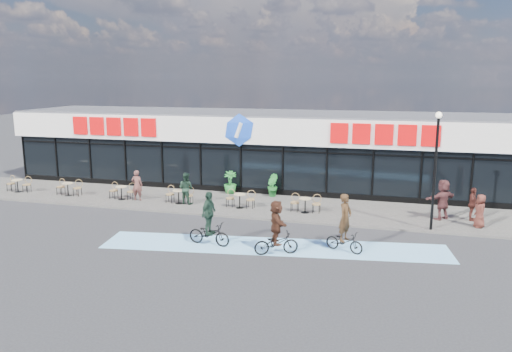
{
  "coord_description": "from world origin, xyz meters",
  "views": [
    {
      "loc": [
        8.44,
        -20.32,
        6.8
      ],
      "look_at": [
        1.88,
        3.5,
        1.85
      ],
      "focal_mm": 35.0,
      "sensor_mm": 36.0,
      "label": 1
    }
  ],
  "objects_px": {
    "lamp_post": "(436,161)",
    "pedestrian_c": "(443,199)",
    "bistro_set_0": "(19,184)",
    "pedestrian_b": "(472,204)",
    "patron_right": "(186,188)",
    "pedestrian_a": "(480,211)",
    "potted_plant_mid": "(272,187)",
    "patron_left": "(137,185)",
    "cyclist_b": "(345,231)",
    "potted_plant_right": "(272,185)",
    "cyclist_a": "(276,231)",
    "potted_plant_left": "(230,182)"
  },
  "relations": [
    {
      "from": "potted_plant_mid",
      "to": "cyclist_b",
      "type": "distance_m",
      "value": 9.21
    },
    {
      "from": "cyclist_b",
      "to": "pedestrian_c",
      "type": "bearing_deg",
      "value": 53.45
    },
    {
      "from": "patron_left",
      "to": "lamp_post",
      "type": "bearing_deg",
      "value": 168.3
    },
    {
      "from": "lamp_post",
      "to": "potted_plant_mid",
      "type": "relative_size",
      "value": 4.9
    },
    {
      "from": "patron_right",
      "to": "potted_plant_left",
      "type": "bearing_deg",
      "value": -106.84
    },
    {
      "from": "patron_right",
      "to": "pedestrian_a",
      "type": "height_order",
      "value": "patron_right"
    },
    {
      "from": "lamp_post",
      "to": "pedestrian_c",
      "type": "relative_size",
      "value": 2.69
    },
    {
      "from": "potted_plant_mid",
      "to": "pedestrian_a",
      "type": "xyz_separation_m",
      "value": [
        10.43,
        -3.28,
        0.23
      ]
    },
    {
      "from": "cyclist_a",
      "to": "cyclist_b",
      "type": "relative_size",
      "value": 0.93
    },
    {
      "from": "potted_plant_right",
      "to": "patron_right",
      "type": "relative_size",
      "value": 0.75
    },
    {
      "from": "patron_right",
      "to": "pedestrian_c",
      "type": "bearing_deg",
      "value": -167.44
    },
    {
      "from": "lamp_post",
      "to": "patron_left",
      "type": "relative_size",
      "value": 3.1
    },
    {
      "from": "patron_right",
      "to": "cyclist_b",
      "type": "bearing_deg",
      "value": 161.0
    },
    {
      "from": "potted_plant_left",
      "to": "potted_plant_mid",
      "type": "distance_m",
      "value": 2.53
    },
    {
      "from": "pedestrian_a",
      "to": "cyclist_a",
      "type": "bearing_deg",
      "value": -64.71
    },
    {
      "from": "potted_plant_left",
      "to": "pedestrian_c",
      "type": "relative_size",
      "value": 0.67
    },
    {
      "from": "patron_left",
      "to": "pedestrian_b",
      "type": "relative_size",
      "value": 1.06
    },
    {
      "from": "bistro_set_0",
      "to": "pedestrian_c",
      "type": "bearing_deg",
      "value": 1.16
    },
    {
      "from": "pedestrian_b",
      "to": "cyclist_b",
      "type": "distance_m",
      "value": 7.8
    },
    {
      "from": "patron_right",
      "to": "pedestrian_a",
      "type": "xyz_separation_m",
      "value": [
        14.46,
        -0.44,
        -0.08
      ]
    },
    {
      "from": "bistro_set_0",
      "to": "pedestrian_b",
      "type": "height_order",
      "value": "pedestrian_b"
    },
    {
      "from": "patron_right",
      "to": "pedestrian_a",
      "type": "relative_size",
      "value": 1.11
    },
    {
      "from": "pedestrian_c",
      "to": "potted_plant_left",
      "type": "bearing_deg",
      "value": -55.48
    },
    {
      "from": "potted_plant_mid",
      "to": "pedestrian_b",
      "type": "bearing_deg",
      "value": -12.23
    },
    {
      "from": "lamp_post",
      "to": "patron_right",
      "type": "bearing_deg",
      "value": 173.67
    },
    {
      "from": "bistro_set_0",
      "to": "patron_left",
      "type": "bearing_deg",
      "value": -0.01
    },
    {
      "from": "patron_left",
      "to": "cyclist_b",
      "type": "height_order",
      "value": "cyclist_b"
    },
    {
      "from": "potted_plant_mid",
      "to": "potted_plant_right",
      "type": "height_order",
      "value": "potted_plant_right"
    },
    {
      "from": "lamp_post",
      "to": "potted_plant_left",
      "type": "xyz_separation_m",
      "value": [
        -10.83,
        4.31,
        -2.44
      ]
    },
    {
      "from": "patron_left",
      "to": "potted_plant_mid",
      "type": "bearing_deg",
      "value": -164.3
    },
    {
      "from": "potted_plant_mid",
      "to": "cyclist_b",
      "type": "height_order",
      "value": "cyclist_b"
    },
    {
      "from": "lamp_post",
      "to": "cyclist_b",
      "type": "relative_size",
      "value": 2.24
    },
    {
      "from": "potted_plant_right",
      "to": "patron_right",
      "type": "height_order",
      "value": "patron_right"
    },
    {
      "from": "potted_plant_right",
      "to": "pedestrian_b",
      "type": "xyz_separation_m",
      "value": [
        10.24,
        -2.3,
        0.17
      ]
    },
    {
      "from": "pedestrian_b",
      "to": "pedestrian_c",
      "type": "bearing_deg",
      "value": 102.79
    },
    {
      "from": "potted_plant_mid",
      "to": "pedestrian_b",
      "type": "relative_size",
      "value": 0.67
    },
    {
      "from": "patron_left",
      "to": "pedestrian_b",
      "type": "distance_m",
      "value": 17.18
    },
    {
      "from": "lamp_post",
      "to": "pedestrian_a",
      "type": "distance_m",
      "value": 3.28
    },
    {
      "from": "bistro_set_0",
      "to": "pedestrian_a",
      "type": "relative_size",
      "value": 1.01
    },
    {
      "from": "pedestrian_a",
      "to": "pedestrian_b",
      "type": "relative_size",
      "value": 0.96
    },
    {
      "from": "potted_plant_left",
      "to": "patron_right",
      "type": "bearing_deg",
      "value": -117.25
    },
    {
      "from": "potted_plant_right",
      "to": "patron_left",
      "type": "xyz_separation_m",
      "value": [
        -6.93,
        -2.91,
        0.21
      ]
    },
    {
      "from": "pedestrian_b",
      "to": "pedestrian_c",
      "type": "distance_m",
      "value": 1.36
    },
    {
      "from": "potted_plant_right",
      "to": "patron_left",
      "type": "distance_m",
      "value": 7.52
    },
    {
      "from": "bistro_set_0",
      "to": "cyclist_a",
      "type": "height_order",
      "value": "cyclist_a"
    },
    {
      "from": "lamp_post",
      "to": "potted_plant_right",
      "type": "bearing_deg",
      "value": 152.71
    },
    {
      "from": "lamp_post",
      "to": "potted_plant_left",
      "type": "bearing_deg",
      "value": 158.33
    },
    {
      "from": "potted_plant_right",
      "to": "cyclist_a",
      "type": "relative_size",
      "value": 0.58
    },
    {
      "from": "patron_left",
      "to": "patron_right",
      "type": "xyz_separation_m",
      "value": [
        2.89,
        -0.0,
        0.0
      ]
    },
    {
      "from": "potted_plant_right",
      "to": "patron_right",
      "type": "bearing_deg",
      "value": -144.2
    }
  ]
}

